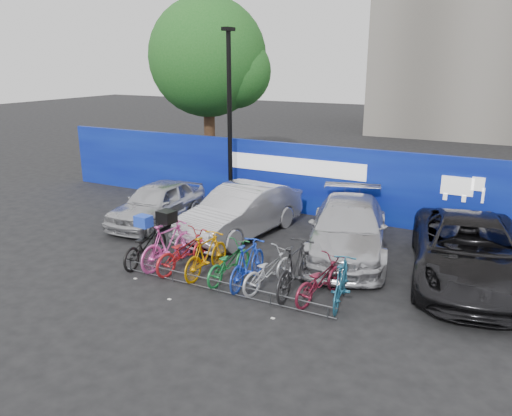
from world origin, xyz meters
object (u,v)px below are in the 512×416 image
Objects in this scene: bike_0 at (145,245)px; bike_1 at (168,244)px; lamppost at (230,116)px; bike_9 at (341,282)px; bike_3 at (206,255)px; bike_5 at (248,263)px; car_1 at (241,211)px; bike_2 at (184,251)px; tree at (213,60)px; car_2 at (348,228)px; car_0 at (157,203)px; car_3 at (469,251)px; bike_4 at (229,262)px; bike_rack at (219,286)px; bike_7 at (295,268)px; bike_8 at (320,280)px; bike_6 at (268,270)px.

bike_1 is (0.66, 0.11, 0.09)m from bike_0.
bike_9 is (5.83, -5.26, -2.76)m from lamppost.
bike_5 is at bearing -178.80° from bike_3.
bike_9 is (4.07, -2.89, -0.24)m from car_1.
tree is at bearing -52.06° from bike_2.
bike_3 is (-2.61, -3.00, -0.19)m from car_2.
bike_1 is (2.47, -2.70, -0.09)m from car_0.
lamppost is at bearing -50.24° from bike_9.
car_3 is at bearing -32.22° from tree.
car_1 is 2.41× the size of bike_0.
bike_1 is at bearing -49.82° from car_0.
tree is 12.80m from bike_4.
tree is at bearing -51.83° from bike_4.
bike_0 is 0.97× the size of bike_1.
bike_5 reaches higher than bike_9.
bike_9 reaches higher than bike_rack.
lamppost reaches higher than bike_7.
car_2 is 2.57× the size of bike_1.
bike_5 is at bearing 175.12° from bike_0.
car_3 is 3.18× the size of bike_9.
bike_4 is at bearing -60.11° from lamppost.
car_0 reaches higher than bike_5.
bike_rack is 1.41× the size of car_0.
bike_4 is (1.80, -0.02, -0.14)m from bike_1.
bike_rack is at bearing 163.83° from bike_2.
tree is at bearing -58.49° from bike_1.
bike_7 is (8.29, -9.85, -4.46)m from tree.
car_1 is (-1.45, 3.63, 0.59)m from bike_rack.
bike_2 is at bearing 178.86° from bike_0.
bike_1 is at bearing -0.52° from bike_3.
car_2 reaches higher than bike_rack.
car_1 is (1.75, -2.37, -2.52)m from lamppost.
bike_2 is at bearing -71.84° from lamppost.
tree is at bearing 127.51° from lamppost.
bike_rack is at bearing 107.26° from bike_4.
bike_6 is at bearing 14.97° from bike_8.
car_1 reaches higher than bike_rack.
bike_3 is 1.04× the size of bike_4.
bike_0 is at bearing 15.13° from bike_1.
bike_7 is (-0.32, -2.88, -0.12)m from car_2.
bike_7 is at bearing -172.25° from bike_4.
bike_rack is 3.11× the size of bike_8.
bike_6 is (4.08, -5.27, -2.81)m from lamppost.
bike_9 is at bearing -165.59° from bike_6.
bike_8 is (4.10, 0.02, -0.11)m from bike_1.
bike_5 reaches higher than bike_6.
bike_0 is at bearing 6.69° from bike_4.
bike_3 is 1.66m from bike_6.
bike_7 reaches higher than bike_3.
tree reaches higher than bike_3.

